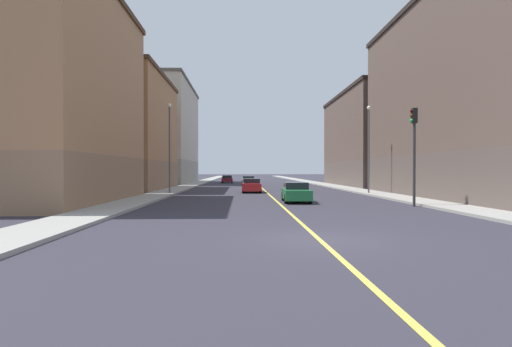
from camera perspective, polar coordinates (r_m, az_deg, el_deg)
The scene contains 16 objects.
ground_plane at distance 13.39m, azimuth 8.62°, elevation -8.93°, with size 400.00×400.00×0.00m, color #302E39.
sidewalk_left at distance 63.17m, azimuth 8.99°, elevation -1.43°, with size 2.56×168.00×0.15m, color #9E9B93.
sidewalk_right at distance 62.43m, azimuth -8.53°, elevation -1.46°, with size 2.56×168.00×0.15m, color #9E9B93.
lane_center_stripe at distance 62.07m, azimuth 0.28°, elevation -1.52°, with size 0.16×154.00×0.01m, color #E5D14C.
building_left_near at distance 37.04m, azimuth 29.56°, elevation 9.00°, with size 11.99×24.50×15.41m.
building_left_mid at distance 59.10m, azimuth 16.98°, elevation 4.44°, with size 11.99×21.82×12.55m.
building_right_corner at distance 31.75m, azimuth -29.05°, elevation 9.30°, with size 11.99×16.37×14.15m.
building_right_midblock at distance 48.35m, azimuth -19.21°, elevation 5.32°, with size 11.99×17.19×12.54m.
building_right_distant at distance 70.92m, azimuth -13.62°, elevation 5.30°, with size 11.99×23.20×16.28m.
traffic_light_left_near at distance 26.63m, azimuth 20.86°, elevation 3.97°, with size 0.40×0.32×5.89m.
street_lamp_left_near at distance 38.44m, azimuth 15.22°, elevation 4.37°, with size 0.36×0.36×7.76m.
street_lamp_right_near at distance 38.00m, azimuth -11.79°, elevation 4.61°, with size 0.36×0.36×8.00m.
car_silver at distance 59.37m, azimuth -1.05°, elevation -1.00°, with size 1.92×3.98×1.31m.
car_maroon at distance 70.70m, azimuth -3.98°, elevation -0.78°, with size 1.96×4.43×1.29m.
car_red at distance 40.34m, azimuth -0.59°, elevation -1.68°, with size 1.91×4.23×1.35m.
car_green at distance 28.42m, azimuth 5.51°, elevation -2.58°, with size 1.89×4.43×1.35m.
Camera 1 is at (-2.43, -12.98, 2.19)m, focal length 29.16 mm.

